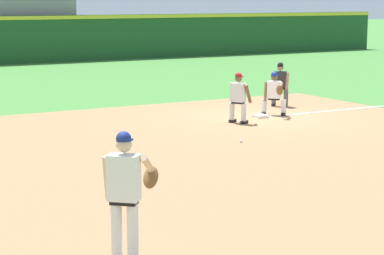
# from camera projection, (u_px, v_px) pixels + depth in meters

# --- Properties ---
(ground_plane) EXTENTS (160.00, 160.00, 0.00)m
(ground_plane) POSITION_uv_depth(u_px,v_px,m) (260.00, 118.00, 22.37)
(ground_plane) COLOR #3D7533
(infield_dirt_patch) EXTENTS (18.00, 18.00, 0.01)m
(infield_dirt_patch) POSITION_uv_depth(u_px,v_px,m) (219.00, 164.00, 16.07)
(infield_dirt_patch) COLOR #936B47
(infield_dirt_patch) RESTS_ON ground
(first_base_bag) EXTENTS (0.38, 0.38, 0.09)m
(first_base_bag) POSITION_uv_depth(u_px,v_px,m) (260.00, 116.00, 22.36)
(first_base_bag) COLOR white
(first_base_bag) RESTS_ON ground
(baseball) EXTENTS (0.07, 0.07, 0.07)m
(baseball) POSITION_uv_depth(u_px,v_px,m) (241.00, 141.00, 18.53)
(baseball) COLOR white
(baseball) RESTS_ON ground
(pitcher) EXTENTS (0.85, 0.55, 1.86)m
(pitcher) POSITION_uv_depth(u_px,v_px,m) (126.00, 192.00, 9.64)
(pitcher) COLOR black
(pitcher) RESTS_ON ground
(first_baseman) EXTENTS (0.72, 1.09, 1.34)m
(first_baseman) POSITION_uv_depth(u_px,v_px,m) (274.00, 92.00, 22.68)
(first_baseman) COLOR black
(first_baseman) RESTS_ON ground
(baserunner) EXTENTS (0.60, 0.67, 1.46)m
(baserunner) POSITION_uv_depth(u_px,v_px,m) (238.00, 96.00, 21.25)
(baserunner) COLOR black
(baserunner) RESTS_ON ground
(umpire) EXTENTS (0.67, 0.67, 1.46)m
(umpire) POSITION_uv_depth(u_px,v_px,m) (280.00, 82.00, 24.60)
(umpire) COLOR black
(umpire) RESTS_ON ground
(outfield_wall) EXTENTS (48.00, 0.54, 2.60)m
(outfield_wall) POSITION_uv_depth(u_px,v_px,m) (33.00, 38.00, 41.03)
(outfield_wall) COLOR #1E4C23
(outfield_wall) RESTS_ON ground
(stadium_seating_block) EXTENTS (5.71, 5.05, 5.45)m
(stadium_seating_block) POSITION_uv_depth(u_px,v_px,m) (15.00, 12.00, 43.66)
(stadium_seating_block) COLOR gray
(stadium_seating_block) RESTS_ON ground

